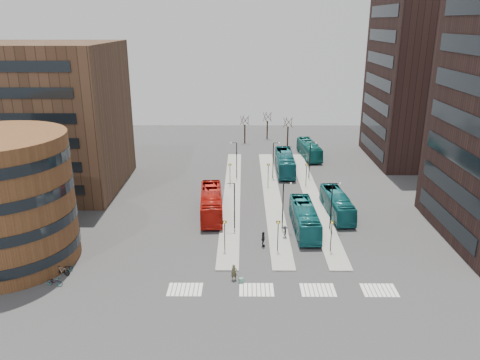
{
  "coord_description": "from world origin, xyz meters",
  "views": [
    {
      "loc": [
        -2.33,
        -35.79,
        24.91
      ],
      "look_at": [
        -2.74,
        22.6,
        5.0
      ],
      "focal_mm": 35.0,
      "sensor_mm": 36.0,
      "label": 1
    }
  ],
  "objects_px": {
    "bicycle_near": "(55,281)",
    "suitcase": "(241,280)",
    "teal_bus_a": "(304,218)",
    "commuter_b": "(263,239)",
    "commuter_c": "(285,232)",
    "traveller": "(234,272)",
    "teal_bus_d": "(309,150)",
    "teal_bus_b": "(285,162)",
    "bicycle_far": "(65,268)",
    "commuter_a": "(213,219)",
    "red_bus": "(211,203)",
    "teal_bus_c": "(337,204)",
    "bicycle_mid": "(62,271)"
  },
  "relations": [
    {
      "from": "teal_bus_a",
      "to": "teal_bus_c",
      "type": "xyz_separation_m",
      "value": [
        5.01,
        5.0,
        -0.08
      ]
    },
    {
      "from": "teal_bus_b",
      "to": "bicycle_far",
      "type": "relative_size",
      "value": 7.34
    },
    {
      "from": "teal_bus_c",
      "to": "bicycle_far",
      "type": "distance_m",
      "value": 35.01
    },
    {
      "from": "traveller",
      "to": "teal_bus_b",
      "type": "bearing_deg",
      "value": 64.95
    },
    {
      "from": "commuter_a",
      "to": "commuter_c",
      "type": "height_order",
      "value": "commuter_c"
    },
    {
      "from": "commuter_b",
      "to": "bicycle_far",
      "type": "distance_m",
      "value": 21.83
    },
    {
      "from": "commuter_b",
      "to": "teal_bus_d",
      "type": "bearing_deg",
      "value": -12.27
    },
    {
      "from": "suitcase",
      "to": "teal_bus_a",
      "type": "bearing_deg",
      "value": 36.49
    },
    {
      "from": "teal_bus_b",
      "to": "commuter_c",
      "type": "distance_m",
      "value": 26.42
    },
    {
      "from": "commuter_c",
      "to": "traveller",
      "type": "bearing_deg",
      "value": -24.43
    },
    {
      "from": "red_bus",
      "to": "teal_bus_d",
      "type": "relative_size",
      "value": 1.09
    },
    {
      "from": "traveller",
      "to": "suitcase",
      "type": "bearing_deg",
      "value": -47.84
    },
    {
      "from": "teal_bus_a",
      "to": "red_bus",
      "type": "bearing_deg",
      "value": 156.98
    },
    {
      "from": "teal_bus_b",
      "to": "bicycle_far",
      "type": "xyz_separation_m",
      "value": [
        -25.9,
        -34.41,
        -1.25
      ]
    },
    {
      "from": "teal_bus_d",
      "to": "bicycle_far",
      "type": "height_order",
      "value": "teal_bus_d"
    },
    {
      "from": "commuter_a",
      "to": "bicycle_mid",
      "type": "distance_m",
      "value": 19.64
    },
    {
      "from": "teal_bus_c",
      "to": "traveller",
      "type": "bearing_deg",
      "value": -131.95
    },
    {
      "from": "commuter_b",
      "to": "bicycle_near",
      "type": "height_order",
      "value": "commuter_b"
    },
    {
      "from": "teal_bus_d",
      "to": "bicycle_near",
      "type": "relative_size",
      "value": 6.43
    },
    {
      "from": "suitcase",
      "to": "teal_bus_d",
      "type": "height_order",
      "value": "teal_bus_d"
    },
    {
      "from": "commuter_a",
      "to": "teal_bus_b",
      "type": "bearing_deg",
      "value": -107.12
    },
    {
      "from": "bicycle_near",
      "to": "teal_bus_c",
      "type": "bearing_deg",
      "value": -48.4
    },
    {
      "from": "commuter_a",
      "to": "commuter_c",
      "type": "relative_size",
      "value": 0.97
    },
    {
      "from": "bicycle_near",
      "to": "suitcase",
      "type": "bearing_deg",
      "value": -76.68
    },
    {
      "from": "suitcase",
      "to": "commuter_a",
      "type": "xyz_separation_m",
      "value": [
        -3.66,
        14.22,
        0.49
      ]
    },
    {
      "from": "bicycle_far",
      "to": "teal_bus_c",
      "type": "bearing_deg",
      "value": -69.43
    },
    {
      "from": "teal_bus_a",
      "to": "commuter_b",
      "type": "bearing_deg",
      "value": -139.92
    },
    {
      "from": "red_bus",
      "to": "traveller",
      "type": "bearing_deg",
      "value": -82.72
    },
    {
      "from": "commuter_b",
      "to": "commuter_c",
      "type": "distance_m",
      "value": 3.48
    },
    {
      "from": "teal_bus_c",
      "to": "bicycle_mid",
      "type": "relative_size",
      "value": 6.15
    },
    {
      "from": "teal_bus_a",
      "to": "teal_bus_d",
      "type": "height_order",
      "value": "teal_bus_a"
    },
    {
      "from": "teal_bus_c",
      "to": "commuter_c",
      "type": "bearing_deg",
      "value": -139.41
    },
    {
      "from": "teal_bus_a",
      "to": "commuter_c",
      "type": "xyz_separation_m",
      "value": [
        -2.65,
        -2.44,
        -0.78
      ]
    },
    {
      "from": "teal_bus_c",
      "to": "teal_bus_d",
      "type": "xyz_separation_m",
      "value": [
        -0.02,
        28.03,
        0.04
      ]
    },
    {
      "from": "commuter_a",
      "to": "bicycle_far",
      "type": "height_order",
      "value": "commuter_a"
    },
    {
      "from": "bicycle_mid",
      "to": "bicycle_near",
      "type": "bearing_deg",
      "value": -167.97
    },
    {
      "from": "suitcase",
      "to": "teal_bus_b",
      "type": "height_order",
      "value": "teal_bus_b"
    },
    {
      "from": "teal_bus_a",
      "to": "teal_bus_d",
      "type": "bearing_deg",
      "value": 80.4
    },
    {
      "from": "teal_bus_b",
      "to": "commuter_b",
      "type": "bearing_deg",
      "value": -99.04
    },
    {
      "from": "teal_bus_c",
      "to": "commuter_b",
      "type": "bearing_deg",
      "value": -140.56
    },
    {
      "from": "suitcase",
      "to": "teal_bus_a",
      "type": "distance_m",
      "value": 14.97
    },
    {
      "from": "commuter_b",
      "to": "traveller",
      "type": "bearing_deg",
      "value": 159.66
    },
    {
      "from": "teal_bus_b",
      "to": "commuter_b",
      "type": "distance_m",
      "value": 28.95
    },
    {
      "from": "teal_bus_a",
      "to": "commuter_a",
      "type": "bearing_deg",
      "value": 171.34
    },
    {
      "from": "teal_bus_a",
      "to": "bicycle_mid",
      "type": "xyz_separation_m",
      "value": [
        -26.35,
        -11.34,
        -1.04
      ]
    },
    {
      "from": "teal_bus_c",
      "to": "red_bus",
      "type": "bearing_deg",
      "value": 176.98
    },
    {
      "from": "suitcase",
      "to": "teal_bus_d",
      "type": "xyz_separation_m",
      "value": [
        12.85,
        45.71,
        1.26
      ]
    },
    {
      "from": "teal_bus_a",
      "to": "teal_bus_d",
      "type": "xyz_separation_m",
      "value": [
        4.99,
        33.03,
        -0.04
      ]
    },
    {
      "from": "teal_bus_a",
      "to": "teal_bus_b",
      "type": "bearing_deg",
      "value": 90.07
    },
    {
      "from": "teal_bus_c",
      "to": "commuter_a",
      "type": "bearing_deg",
      "value": -171.78
    }
  ]
}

